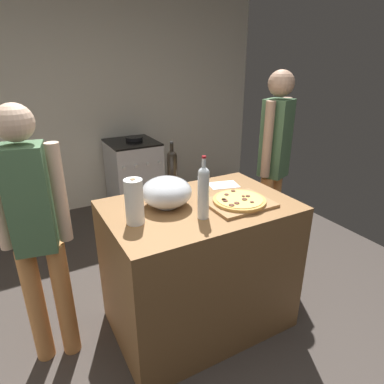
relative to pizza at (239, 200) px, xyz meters
The scene contains 13 objects.
ground_plane 1.44m from the pizza, 112.49° to the left, with size 4.72×3.79×0.02m, color #3F3833.
kitchen_wall_rear 2.67m from the pizza, 98.78° to the left, with size 4.72×0.10×2.60m, color silver.
counter 0.56m from the pizza, 150.62° to the left, with size 1.19×0.79×0.94m, color olive.
cutting_board 0.02m from the pizza, ahead, with size 0.40×0.32×0.02m, color #9E7247.
pizza is the anchor object (origin of this frame).
mixing_bowl 0.46m from the pizza, 154.19° to the left, with size 0.32×0.32×0.19m.
paper_towel_roll 0.68m from the pizza, behind, with size 0.10×0.10×0.27m.
wine_bottle_green 0.33m from the pizza, behind, with size 0.07×0.07×0.38m.
wine_bottle_amber 0.52m from the pizza, 121.69° to the left, with size 0.07×0.07×0.35m.
recipe_sheet 0.35m from the pizza, 72.37° to the left, with size 0.21×0.15×0.00m, color white.
stove 2.28m from the pizza, 88.63° to the left, with size 0.57×0.64×0.91m.
person_in_stripes 1.22m from the pizza, 165.24° to the left, with size 0.38×0.24×1.61m.
person_in_red 0.89m from the pizza, 34.48° to the left, with size 0.35×0.26×1.73m.
Camera 1 is at (-0.79, -0.94, 1.82)m, focal length 31.16 mm.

